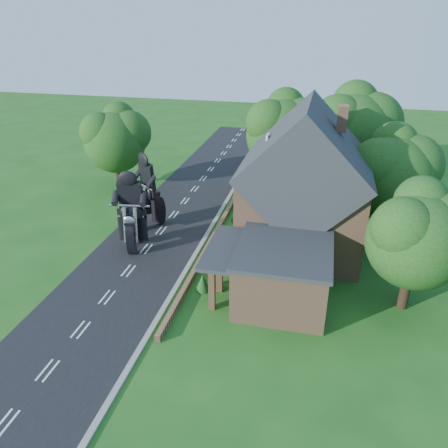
% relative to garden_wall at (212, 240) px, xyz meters
% --- Properties ---
extents(ground, '(120.00, 120.00, 0.00)m').
position_rel_garden_wall_xyz_m(ground, '(-4.30, -5.00, -0.20)').
color(ground, '#1B5116').
rests_on(ground, ground).
extents(road, '(7.00, 80.00, 0.02)m').
position_rel_garden_wall_xyz_m(road, '(-4.30, -5.00, -0.19)').
color(road, black).
rests_on(road, ground).
extents(kerb, '(0.30, 80.00, 0.12)m').
position_rel_garden_wall_xyz_m(kerb, '(-0.65, -5.00, -0.14)').
color(kerb, gray).
rests_on(kerb, ground).
extents(garden_wall, '(0.30, 22.00, 0.40)m').
position_rel_garden_wall_xyz_m(garden_wall, '(0.00, 0.00, 0.00)').
color(garden_wall, '#8F6748').
rests_on(garden_wall, ground).
extents(house, '(9.54, 8.64, 10.24)m').
position_rel_garden_wall_xyz_m(house, '(6.19, 1.00, 4.14)').
color(house, '#8F6748').
rests_on(house, ground).
extents(annex, '(7.05, 5.94, 3.44)m').
position_rel_garden_wall_xyz_m(annex, '(5.57, -5.80, 1.57)').
color(annex, '#8F6748').
rests_on(annex, ground).
extents(tree_annex_side, '(5.64, 5.20, 7.48)m').
position_rel_garden_wall_xyz_m(tree_annex_side, '(12.83, -4.90, 4.49)').
color(tree_annex_side, black).
rests_on(tree_annex_side, ground).
extents(tree_house_right, '(6.51, 6.00, 8.40)m').
position_rel_garden_wall_xyz_m(tree_house_right, '(12.35, 3.62, 4.99)').
color(tree_house_right, black).
rests_on(tree_house_right, ground).
extents(tree_behind_house, '(7.81, 7.20, 10.08)m').
position_rel_garden_wall_xyz_m(tree_behind_house, '(9.88, 11.14, 6.03)').
color(tree_behind_house, black).
rests_on(tree_behind_house, ground).
extents(tree_behind_left, '(6.94, 6.40, 9.16)m').
position_rel_garden_wall_xyz_m(tree_behind_left, '(3.86, 12.13, 5.53)').
color(tree_behind_left, black).
rests_on(tree_behind_left, ground).
extents(tree_far_road, '(6.08, 5.60, 7.84)m').
position_rel_garden_wall_xyz_m(tree_far_road, '(-11.16, 9.11, 4.64)').
color(tree_far_road, black).
rests_on(tree_far_road, ground).
extents(shrub_a, '(0.90, 0.90, 1.10)m').
position_rel_garden_wall_xyz_m(shrub_a, '(1.00, -6.00, 0.35)').
color(shrub_a, '#133C18').
rests_on(shrub_a, ground).
extents(shrub_b, '(0.90, 0.90, 1.10)m').
position_rel_garden_wall_xyz_m(shrub_b, '(1.00, -3.50, 0.35)').
color(shrub_b, '#133C18').
rests_on(shrub_b, ground).
extents(shrub_c, '(0.90, 0.90, 1.10)m').
position_rel_garden_wall_xyz_m(shrub_c, '(1.00, -1.00, 0.35)').
color(shrub_c, '#133C18').
rests_on(shrub_c, ground).
extents(shrub_d, '(0.90, 0.90, 1.10)m').
position_rel_garden_wall_xyz_m(shrub_d, '(1.00, 4.00, 0.35)').
color(shrub_d, '#133C18').
rests_on(shrub_d, ground).
extents(shrub_e, '(0.90, 0.90, 1.10)m').
position_rel_garden_wall_xyz_m(shrub_e, '(1.00, 6.50, 0.35)').
color(shrub_e, '#133C18').
rests_on(shrub_e, ground).
extents(shrub_f, '(0.90, 0.90, 1.10)m').
position_rel_garden_wall_xyz_m(shrub_f, '(1.00, 9.00, 0.35)').
color(shrub_f, '#133C18').
rests_on(shrub_f, ground).
extents(motorcycle_lead, '(0.78, 1.94, 1.76)m').
position_rel_garden_wall_xyz_m(motorcycle_lead, '(-5.04, -2.14, 0.68)').
color(motorcycle_lead, black).
rests_on(motorcycle_lead, ground).
extents(motorcycle_follow, '(1.54, 1.85, 1.80)m').
position_rel_garden_wall_xyz_m(motorcycle_follow, '(-5.28, 1.43, 0.70)').
color(motorcycle_follow, black).
rests_on(motorcycle_follow, ground).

